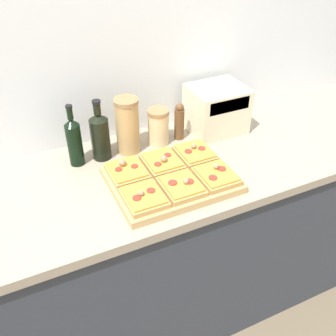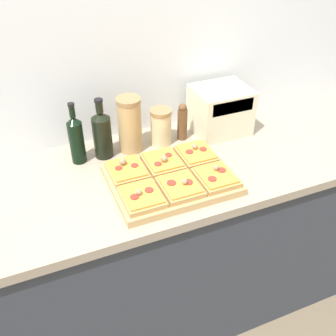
% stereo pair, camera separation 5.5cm
% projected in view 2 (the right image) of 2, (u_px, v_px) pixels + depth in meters
% --- Properties ---
extents(wall_back, '(6.00, 0.06, 2.50)m').
position_uv_depth(wall_back, '(124.00, 59.00, 1.66)').
color(wall_back, silver).
rests_on(wall_back, ground_plane).
extents(kitchen_counter, '(2.63, 0.67, 0.91)m').
position_uv_depth(kitchen_counter, '(158.00, 246.00, 1.86)').
color(kitchen_counter, '#333842').
rests_on(kitchen_counter, ground_plane).
extents(cutting_board, '(0.46, 0.36, 0.03)m').
position_uv_depth(cutting_board, '(171.00, 180.00, 1.52)').
color(cutting_board, tan).
rests_on(cutting_board, kitchen_counter).
extents(pizza_slice_back_left, '(0.14, 0.16, 0.06)m').
position_uv_depth(pizza_slice_back_left, '(127.00, 170.00, 1.52)').
color(pizza_slice_back_left, tan).
rests_on(pizza_slice_back_left, cutting_board).
extents(pizza_slice_back_center, '(0.14, 0.16, 0.05)m').
position_uv_depth(pizza_slice_back_center, '(163.00, 162.00, 1.56)').
color(pizza_slice_back_center, tan).
rests_on(pizza_slice_back_center, cutting_board).
extents(pizza_slice_back_right, '(0.14, 0.16, 0.05)m').
position_uv_depth(pizza_slice_back_right, '(196.00, 154.00, 1.61)').
color(pizza_slice_back_right, tan).
rests_on(pizza_slice_back_right, cutting_board).
extents(pizza_slice_front_left, '(0.14, 0.16, 0.05)m').
position_uv_depth(pizza_slice_front_left, '(142.00, 196.00, 1.39)').
color(pizza_slice_front_left, tan).
rests_on(pizza_slice_front_left, cutting_board).
extents(pizza_slice_front_center, '(0.14, 0.16, 0.05)m').
position_uv_depth(pizza_slice_front_center, '(180.00, 186.00, 1.44)').
color(pizza_slice_front_center, tan).
rests_on(pizza_slice_front_center, cutting_board).
extents(pizza_slice_front_right, '(0.14, 0.16, 0.05)m').
position_uv_depth(pizza_slice_front_right, '(216.00, 177.00, 1.48)').
color(pizza_slice_front_right, tan).
rests_on(pizza_slice_front_right, cutting_board).
extents(olive_oil_bottle, '(0.06, 0.06, 0.27)m').
position_uv_depth(olive_oil_bottle, '(76.00, 139.00, 1.58)').
color(olive_oil_bottle, black).
rests_on(olive_oil_bottle, kitchen_counter).
extents(wine_bottle, '(0.08, 0.08, 0.26)m').
position_uv_depth(wine_bottle, '(102.00, 134.00, 1.62)').
color(wine_bottle, black).
rests_on(wine_bottle, kitchen_counter).
extents(grain_jar_tall, '(0.10, 0.10, 0.24)m').
position_uv_depth(grain_jar_tall, '(130.00, 125.00, 1.65)').
color(grain_jar_tall, tan).
rests_on(grain_jar_tall, kitchen_counter).
extents(grain_jar_short, '(0.09, 0.09, 0.16)m').
position_uv_depth(grain_jar_short, '(161.00, 127.00, 1.71)').
color(grain_jar_short, beige).
rests_on(grain_jar_short, kitchen_counter).
extents(pepper_mill, '(0.04, 0.04, 0.17)m').
position_uv_depth(pepper_mill, '(182.00, 122.00, 1.74)').
color(pepper_mill, brown).
rests_on(pepper_mill, kitchen_counter).
extents(toaster_oven, '(0.27, 0.21, 0.21)m').
position_uv_depth(toaster_oven, '(220.00, 110.00, 1.79)').
color(toaster_oven, beige).
rests_on(toaster_oven, kitchen_counter).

